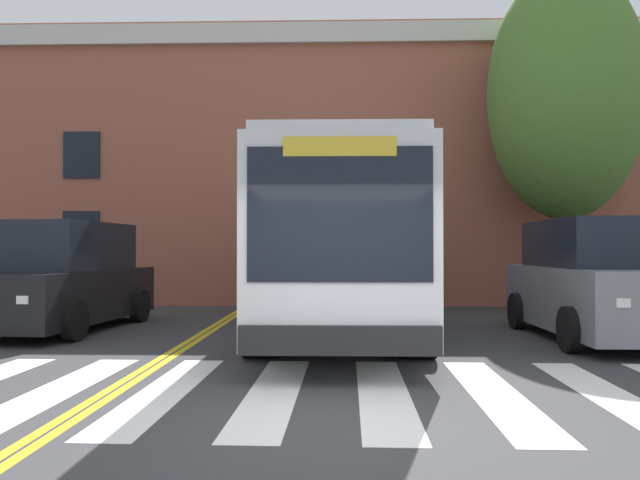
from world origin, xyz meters
name	(u,v)px	position (x,y,z in m)	size (l,w,h in m)	color
ground_plane	(344,425)	(0.00, 0.00, 0.00)	(120.00, 120.00, 0.00)	#38383A
crosswalk	(328,392)	(-0.17, 1.36, 0.00)	(14.88, 4.25, 0.01)	white
lane_line_yellow_inner	(258,298)	(-2.80, 15.36, 0.00)	(0.12, 36.00, 0.01)	gold
lane_line_yellow_outer	(263,298)	(-2.64, 15.36, 0.00)	(0.12, 36.00, 0.01)	gold
city_bus	(338,243)	(-0.06, 7.09, 1.82)	(2.98, 11.19, 3.32)	white
car_black_near_lane	(66,279)	(-5.75, 6.89, 1.06)	(2.49, 5.09, 2.25)	black
car_grey_far_lane	(595,282)	(4.74, 5.81, 1.07)	(2.26, 4.98, 2.24)	slate
car_silver_behind_bus	(311,271)	(-1.06, 17.68, 0.86)	(2.17, 4.06, 1.88)	#B7BABF
street_tree_curbside_large	(565,96)	(5.96, 10.63, 5.75)	(5.24, 5.32, 9.15)	brown
building_facade	(249,179)	(-3.34, 16.86, 4.26)	(33.01, 8.99, 8.52)	#9E5642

